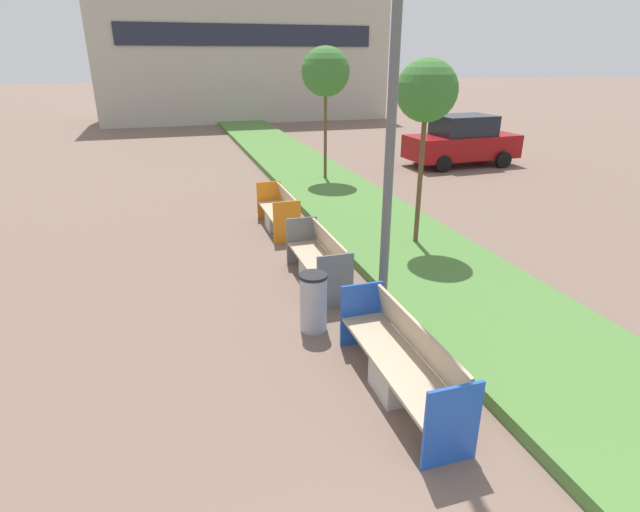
% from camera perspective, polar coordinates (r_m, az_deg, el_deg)
% --- Properties ---
extents(planter_grass_strip, '(2.80, 120.00, 0.18)m').
position_cam_1_polar(planter_grass_strip, '(13.85, 3.37, 5.96)').
color(planter_grass_strip, '#4C7A38').
rests_on(planter_grass_strip, ground).
extents(building_backdrop, '(17.87, 6.51, 9.19)m').
position_cam_1_polar(building_backdrop, '(35.36, -8.96, 22.74)').
color(building_backdrop, '#B2AD9E').
rests_on(building_backdrop, ground).
extents(bench_blue_frame, '(0.65, 2.46, 0.94)m').
position_cam_1_polar(bench_blue_frame, '(6.27, 9.26, -12.28)').
color(bench_blue_frame, '#ADA8A0').
rests_on(bench_blue_frame, ground).
extents(bench_grey_frame, '(0.65, 2.10, 0.94)m').
position_cam_1_polar(bench_grey_frame, '(9.05, -0.14, -0.90)').
color(bench_grey_frame, '#ADA8A0').
rests_on(bench_grey_frame, ground).
extents(bench_orange_frame, '(0.65, 1.98, 0.94)m').
position_cam_1_polar(bench_orange_frame, '(11.99, -4.70, 4.78)').
color(bench_orange_frame, '#ADA8A0').
rests_on(bench_orange_frame, ground).
extents(litter_bin, '(0.42, 0.42, 0.91)m').
position_cam_1_polar(litter_bin, '(7.47, -0.76, -5.30)').
color(litter_bin, '#9EA0A5').
rests_on(litter_bin, ground).
extents(sapling_tree_near, '(1.20, 1.20, 3.86)m').
position_cam_1_polar(sapling_tree_near, '(10.30, 12.09, 17.85)').
color(sapling_tree_near, brown).
rests_on(sapling_tree_near, ground).
extents(sapling_tree_far, '(1.48, 1.48, 4.19)m').
position_cam_1_polar(sapling_tree_far, '(16.16, 0.64, 20.27)').
color(sapling_tree_far, brown).
rests_on(sapling_tree_far, ground).
extents(parked_car_distant, '(4.27, 2.00, 1.86)m').
position_cam_1_polar(parked_car_distant, '(20.01, 15.93, 12.52)').
color(parked_car_distant, maroon).
rests_on(parked_car_distant, ground).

